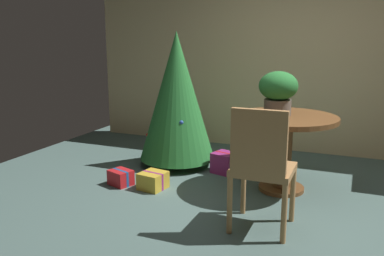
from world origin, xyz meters
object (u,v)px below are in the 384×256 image
Objects in this scene: round_dining_table at (284,135)px; gift_box_red at (121,178)px; wooden_chair_near at (261,163)px; holiday_tree at (177,96)px; gift_box_purple at (225,163)px; gift_box_gold at (153,181)px; flower_vase at (278,90)px.

round_dining_table is 3.71× the size of gift_box_red.
wooden_chair_near reaches higher than gift_box_red.
gift_box_red is (-0.26, -0.87, -0.76)m from holiday_tree.
gift_box_red is 0.91× the size of gift_box_purple.
gift_box_red is (-1.59, 0.49, -0.49)m from wooden_chair_near.
gift_box_red is 0.97× the size of gift_box_gold.
round_dining_table is 0.99m from wooden_chair_near.
gift_box_purple is (-0.70, 1.29, -0.45)m from wooden_chair_near.
gift_box_red is at bearing -175.20° from gift_box_gold.
gift_box_purple is at bearing -6.40° from holiday_tree.
round_dining_table is 3.35× the size of gift_box_purple.
holiday_tree reaches higher than wooden_chair_near.
gift_box_purple is (0.63, -0.07, -0.72)m from holiday_tree.
flower_vase is 0.27× the size of holiday_tree.
holiday_tree reaches higher than round_dining_table.
round_dining_table is 1.41m from holiday_tree.
round_dining_table is 3.60× the size of gift_box_gold.
gift_box_gold is at bearing -82.78° from holiday_tree.
wooden_chair_near is 3.51× the size of gift_box_gold.
holiday_tree is at bearing 164.44° from round_dining_table.
wooden_chair_near is 3.28× the size of gift_box_purple.
flower_vase is 1.54× the size of gift_box_red.
gift_box_purple is at bearing 156.83° from round_dining_table.
holiday_tree is at bearing 173.60° from gift_box_purple.
round_dining_table is 0.89m from gift_box_purple.
gift_box_gold is at bearing 157.16° from wooden_chair_near.
holiday_tree is (-1.26, 0.35, -0.17)m from flower_vase.
wooden_chair_near reaches higher than gift_box_purple.
flower_vase is 1.40× the size of gift_box_purple.
gift_box_red is at bearing -106.64° from holiday_tree.
gift_box_purple is at bearing 55.73° from gift_box_gold.
gift_box_purple is 1.07× the size of gift_box_gold.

